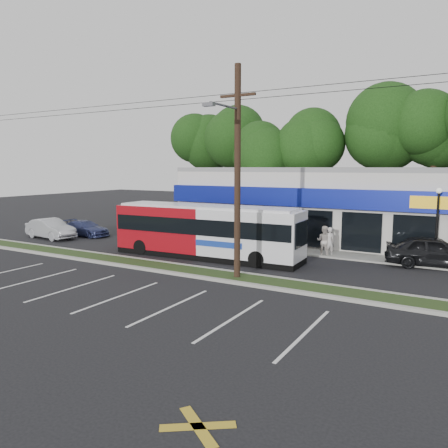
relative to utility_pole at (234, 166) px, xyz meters
The scene contains 15 objects.
ground 6.18m from the utility_pole, 161.89° to the right, with size 120.00×120.00×0.00m, color black.
grass_strip 6.06m from the utility_pole, behind, with size 40.00×1.60×0.12m, color #263817.
curb_south 6.10m from the utility_pole, 164.67° to the right, with size 40.00×0.25×0.14m, color #9E9E93.
curb_north 6.12m from the utility_pole, 161.93° to the left, with size 40.00×0.25×0.14m, color #9E9E93.
sidewalk 9.93m from the utility_pole, 74.97° to the left, with size 32.00×2.20×0.10m, color #9E9E93.
strip_mall 15.47m from the utility_pole, 79.90° to the left, with size 25.00×12.55×5.30m.
utility_pole is the anchor object (origin of this frame).
lamp_post 11.67m from the utility_pole, 43.95° to the left, with size 0.30×0.30×4.25m.
tree_line 25.28m from the utility_pole, 87.33° to the left, with size 46.76×6.76×11.83m.
metrobus 6.42m from the utility_pole, 136.56° to the left, with size 11.69×2.99×3.12m.
car_dark 12.02m from the utility_pole, 42.95° to the left, with size 2.00×4.96×1.69m, color black.
car_silver 18.58m from the utility_pole, 168.56° to the left, with size 1.57×4.49×1.48m, color #B5B6BD.
car_blue 17.91m from the utility_pole, 160.62° to the left, with size 1.69×4.15×1.21m, color navy.
pedestrian_a 9.15m from the utility_pole, 72.23° to the left, with size 0.65×0.42×1.77m, color beige.
pedestrian_b 9.03m from the utility_pole, 74.34° to the left, with size 0.89×0.70×1.84m, color beige.
Camera 1 is at (12.70, -17.05, 5.38)m, focal length 35.00 mm.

